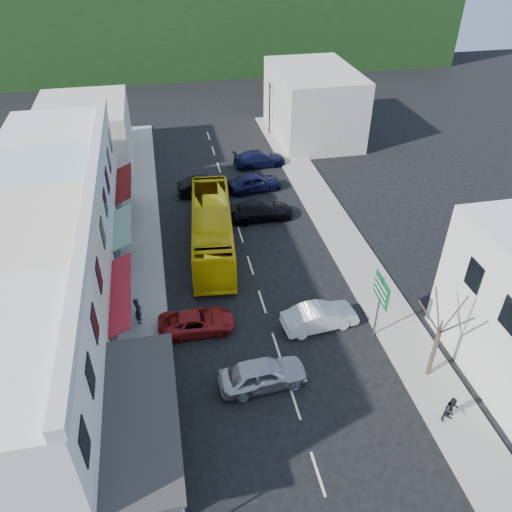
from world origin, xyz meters
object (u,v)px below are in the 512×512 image
Objects in this scene: street_tree at (439,333)px; traffic_signal at (270,109)px; pedestrian_right at (452,408)px; direction_sign at (378,308)px; car_red at (197,321)px; car_white at (320,317)px; bus at (212,230)px; car_silver at (263,375)px; pedestrian_left at (138,311)px.

street_tree is 1.13× the size of traffic_signal.
pedestrian_right is 0.39× the size of direction_sign.
direction_sign reaches higher than car_red.
street_tree reaches higher than car_white.
bus is 17.46m from street_tree.
pedestrian_right is (11.43, -8.90, 0.30)m from car_red.
direction_sign is (-1.30, 6.34, 1.17)m from pedestrian_right.
car_red is (-2.96, 4.80, 0.00)m from car_silver.
car_silver is 8.73m from pedestrian_left.
car_white is at bearing -104.51° from pedestrian_left.
car_silver is at bearing -147.19° from car_red.
car_silver is 2.59× the size of pedestrian_left.
bus is at bearing -12.60° from car_red.
car_silver is at bearing 172.45° from street_tree.
bus is 2.67× the size of direction_sign.
traffic_signal is at bearing -17.27° from car_silver.
pedestrian_right reaches higher than car_red.
pedestrian_left is at bearing 166.40° from direction_sign.
car_white is at bearing 133.67° from street_tree.
bus is at bearing -38.81° from pedestrian_left.
bus reaches higher than car_white.
car_red is at bearing 74.84° from car_white.
car_red is at bearing 27.69° from car_silver.
car_white is 1.01× the size of direction_sign.
bus reaches higher than car_silver.
direction_sign is at bearing -76.60° from car_silver.
pedestrian_left is 0.39× the size of direction_sign.
car_white is 30.44m from traffic_signal.
bus is at bearing -0.05° from car_silver.
traffic_signal is (0.80, 31.54, 0.63)m from direction_sign.
car_white is (5.17, -9.55, -0.85)m from bus.
street_tree is (8.86, -1.17, 2.47)m from car_silver.
street_tree reaches higher than car_silver.
car_silver is 5.64m from car_red.
pedestrian_right is (8.47, -4.10, 0.30)m from car_silver.
street_tree reaches higher than pedestrian_right.
traffic_signal is at bearing 72.38° from bus.
car_red is 1.06× the size of direction_sign.
bus is 10.90m from car_white.
pedestrian_left is at bearing -121.26° from bus.
bus is 2.52× the size of car_red.
car_silver is at bearing -135.50° from pedestrian_left.
car_red is 0.73× the size of street_tree.
pedestrian_left is (-5.40, -7.17, -0.55)m from bus.
car_white is (4.26, 3.65, 0.00)m from car_silver.
direction_sign reaches higher than pedestrian_left.
direction_sign is at bearing -103.02° from car_red.
street_tree reaches higher than pedestrian_left.
direction_sign is (13.48, -3.78, 1.17)m from pedestrian_left.
pedestrian_left is (-10.57, 2.38, 0.30)m from car_white.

